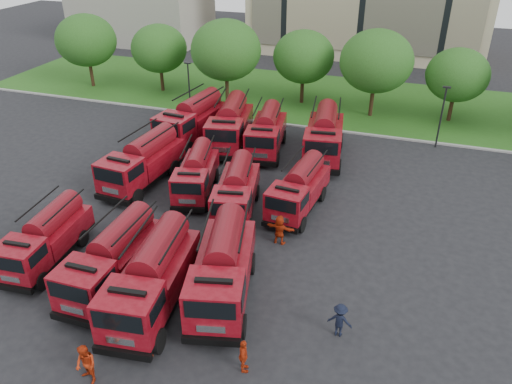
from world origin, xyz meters
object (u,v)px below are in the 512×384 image
Objects in this scene: fire_truck_11 at (324,135)px; firefighter_2 at (244,370)px; fire_truck_7 at (299,189)px; firefighter_1 at (90,381)px; fire_truck_2 at (153,277)px; fire_truck_10 at (266,132)px; fire_truck_4 at (143,161)px; firefighter_0 at (149,356)px; firefighter_3 at (338,334)px; fire_truck_9 at (230,125)px; fire_truck_1 at (113,258)px; fire_truck_0 at (46,238)px; firefighter_4 at (146,259)px; fire_truck_6 at (236,191)px; fire_truck_8 at (192,120)px; fire_truck_5 at (196,173)px; firefighter_5 at (279,243)px; fire_truck_3 at (223,268)px.

fire_truck_11 is 21.83m from firefighter_2.
fire_truck_7 is 3.55× the size of firefighter_1.
fire_truck_2 is at bearing -110.75° from fire_truck_11.
fire_truck_4 is at bearing -138.42° from fire_truck_10.
firefighter_1 is at bearing -164.62° from firefighter_0.
fire_truck_11 reaches higher than firefighter_3.
fire_truck_9 is 22.59m from firefighter_0.
fire_truck_1 is at bearing 101.50° from firefighter_0.
fire_truck_0 reaches higher than firefighter_4.
fire_truck_4 is 4.14× the size of firefighter_0.
fire_truck_6 is at bearing -152.01° from fire_truck_7.
fire_truck_6 is at bearing 78.57° from fire_truck_2.
fire_truck_1 is 0.86× the size of fire_truck_8.
firefighter_1 is 1.30× the size of firefighter_4.
firefighter_3 is at bearing -54.58° from fire_truck_5.
fire_truck_9 is 14.42m from firefighter_5.
fire_truck_3 is 1.03× the size of fire_truck_4.
fire_truck_3 is (2.90, 1.76, -0.00)m from fire_truck_2.
firefighter_1 is at bearing -93.75° from fire_truck_9.
fire_truck_1 reaches higher than fire_truck_7.
fire_truck_7 is at bearing -29.14° from fire_truck_8.
fire_truck_5 is (4.57, 9.55, 0.00)m from fire_truck_0.
fire_truck_0 is 21.32m from fire_truck_11.
firefighter_4 is at bearing -55.51° from fire_truck_4.
fire_truck_1 is 18.31m from fire_truck_10.
fire_truck_0 reaches higher than firefighter_2.
fire_truck_8 is (-7.48, 9.59, 0.29)m from fire_truck_6.
fire_truck_5 is 7.14m from fire_truck_7.
fire_truck_8 is 4.71× the size of firefighter_3.
fire_truck_4 is at bearing 134.60° from firefighter_1.
fire_truck_9 is at bearing 168.97° from fire_truck_10.
fire_truck_6 is 0.85× the size of fire_truck_8.
fire_truck_6 is 14.56m from firefighter_1.
fire_truck_10 is at bearing 59.16° from firefighter_0.
fire_truck_4 is 1.10× the size of fire_truck_6.
firefighter_2 is 0.96× the size of firefighter_3.
fire_truck_4 is at bearing -83.56° from fire_truck_8.
firefighter_0 is 7.10m from firefighter_4.
fire_truck_11 reaches higher than fire_truck_1.
fire_truck_6 is (8.04, 8.05, 0.06)m from fire_truck_0.
fire_truck_9 reaches higher than fire_truck_10.
firefighter_2 is (12.26, -13.39, -1.72)m from fire_truck_4.
fire_truck_2 is at bearing 48.92° from firefighter_2.
fire_truck_3 is at bearing -102.77° from fire_truck_11.
fire_truck_4 is at bearing 25.12° from firefighter_2.
firefighter_2 is (12.77, -3.84, -1.47)m from fire_truck_0.
fire_truck_8 is 4.42× the size of firefighter_0.
fire_truck_6 is (3.45, 8.68, -0.09)m from fire_truck_1.
fire_truck_0 is 0.94× the size of fire_truck_6.
fire_truck_0 is at bearing -85.06° from fire_truck_8.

